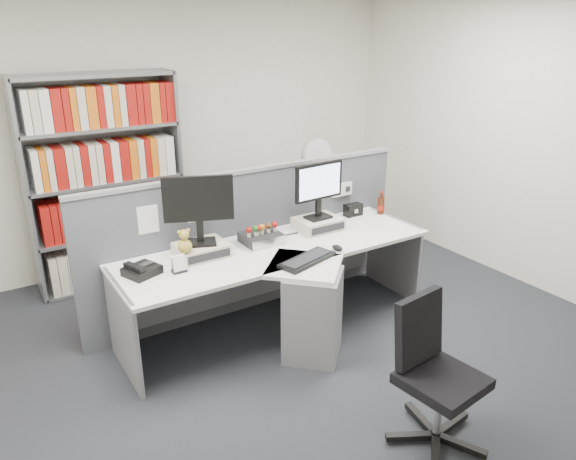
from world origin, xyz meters
TOP-DOWN VIEW (x-y plane):
  - ground at (0.00, 0.00)m, footprint 5.50×5.50m
  - room_shell at (0.00, 0.00)m, footprint 5.04×5.54m
  - partition at (0.00, 1.25)m, footprint 3.00×0.08m
  - desk at (0.00, 0.60)m, footprint 2.60×1.20m
  - monitor_riser_left at (-0.58, 0.98)m, footprint 0.38×0.31m
  - monitor_riser_right at (0.52, 0.98)m, footprint 0.38×0.31m
  - monitor_left at (-0.58, 0.98)m, footprint 0.50×0.24m
  - monitor_right at (0.52, 0.98)m, footprint 0.48×0.17m
  - desktop_pc at (-0.06, 0.97)m, footprint 0.30×0.27m
  - figurines at (-0.07, 0.95)m, footprint 0.29×0.05m
  - keyboard at (0.05, 0.45)m, footprint 0.51×0.31m
  - mouse at (0.37, 0.51)m, footprint 0.07×0.11m
  - desk_phone at (-1.09, 0.89)m, footprint 0.28×0.27m
  - desk_calendar at (-0.84, 0.79)m, footprint 0.11×0.08m
  - plush_toy at (-0.75, 0.87)m, footprint 0.11×0.11m
  - speaker at (1.00, 1.10)m, footprint 0.17×0.09m
  - cola_bottle at (1.25, 1.00)m, footprint 0.07×0.07m
  - shelving_unit at (-0.90, 2.44)m, footprint 1.41×0.40m
  - filing_cabinet at (1.20, 1.99)m, footprint 0.45×0.61m
  - desk_fan at (1.20, 1.99)m, footprint 0.34×0.20m
  - office_chair at (0.10, -0.80)m, footprint 0.59×0.60m

SIDE VIEW (x-z plane):
  - ground at x=0.00m, z-range 0.00..0.00m
  - filing_cabinet at x=1.20m, z-range 0.00..0.70m
  - desk at x=0.00m, z-range 0.10..0.82m
  - office_chair at x=0.10m, z-range 0.03..0.94m
  - partition at x=0.00m, z-range 0.01..1.29m
  - keyboard at x=0.05m, z-range 0.72..0.75m
  - mouse at x=0.37m, z-range 0.72..0.76m
  - desk_phone at x=-1.09m, z-range 0.71..0.80m
  - desktop_pc at x=-0.06m, z-range 0.72..0.80m
  - monitor_riser_left at x=-0.58m, z-range 0.72..0.82m
  - monitor_riser_right at x=0.52m, z-range 0.72..0.82m
  - desk_calendar at x=-0.84m, z-range 0.71..0.84m
  - speaker at x=1.00m, z-range 0.72..0.83m
  - cola_bottle at x=1.25m, z-range 0.69..0.91m
  - figurines at x=-0.07m, z-range 0.81..0.89m
  - plush_toy at x=-0.75m, z-range 0.81..0.99m
  - shelving_unit at x=-0.90m, z-range -0.02..1.98m
  - desk_fan at x=1.20m, z-range 0.77..1.34m
  - monitor_right at x=0.52m, z-range 0.87..1.36m
  - monitor_left at x=-0.58m, z-range 0.87..1.41m
  - room_shell at x=0.00m, z-range 0.43..3.15m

